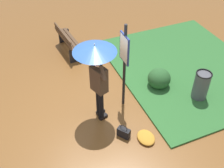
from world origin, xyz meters
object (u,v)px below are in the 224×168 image
Objects in this scene: person_with_umbrella at (97,64)px; park_bench at (67,41)px; info_sign_post at (124,58)px; handbag at (124,132)px; trash_bin at (201,86)px.

person_with_umbrella reaches higher than park_bench.
info_sign_post is 1.71m from handbag.
handbag is 2.44m from trash_bin.
person_with_umbrella is at bearing 99.12° from info_sign_post.
info_sign_post is at bearing 73.16° from trash_bin.
trash_bin is (0.41, -2.39, 0.29)m from handbag.
handbag is at bearing 99.85° from trash_bin.
info_sign_post reaches higher than handbag.
handbag is (-0.89, -0.28, -1.42)m from person_with_umbrella.
park_bench reaches higher than handbag.
handbag is 0.26× the size of park_bench.
trash_bin is at bearing -80.15° from handbag.
info_sign_post is 1.64× the size of park_bench.
park_bench is at bearing -1.63° from person_with_umbrella.
park_bench is 1.68× the size of trash_bin.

